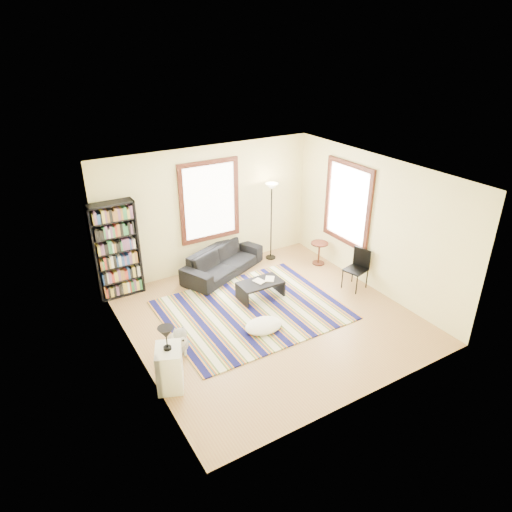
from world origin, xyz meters
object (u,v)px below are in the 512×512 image
folding_chair (356,270)px  side_table (319,253)px  floor_lamp (271,222)px  coffee_table (260,290)px  floor_cushion (263,326)px  white_cabinet (170,368)px  bookshelf (116,250)px  dog (177,337)px  sofa (223,261)px

folding_chair → side_table: bearing=73.8°
floor_lamp → folding_chair: floor_lamp is taller
side_table → coffee_table: bearing=-163.1°
floor_cushion → white_cabinet: bearing=-165.2°
bookshelf → side_table: bookshelf is taller
floor_cushion → coffee_table: bearing=61.5°
coffee_table → dog: (-2.12, -0.78, 0.11)m
floor_cushion → side_table: bearing=32.5°
bookshelf → floor_lamp: 3.56m
folding_chair → dog: 4.04m
side_table → white_cabinet: 4.98m
sofa → dog: bearing=-156.9°
sofa → side_table: sofa is taller
coffee_table → side_table: bearing=16.9°
sofa → white_cabinet: size_ratio=2.90×
folding_chair → floor_cushion: bearing=173.2°
bookshelf → floor_cushion: bookshelf is taller
sofa → white_cabinet: white_cabinet is taller
floor_cushion → side_table: side_table is taller
coffee_table → bookshelf: bearing=146.3°
bookshelf → side_table: bearing=-12.9°
bookshelf → sofa: bearing=-6.9°
coffee_table → sofa: bearing=97.4°
sofa → bookshelf: bookshelf is taller
folding_chair → white_cabinet: size_ratio=1.23×
bookshelf → white_cabinet: bearing=-92.7°
floor_cushion → white_cabinet: size_ratio=1.02×
sofa → coffee_table: bearing=-106.8°
sofa → bookshelf: bearing=148.9°
floor_lamp → folding_chair: (0.75, -2.12, -0.50)m
side_table → dog: 4.31m
bookshelf → coffee_table: 2.99m
side_table → sofa: bearing=161.1°
floor_lamp → white_cabinet: bearing=-141.4°
bookshelf → floor_lamp: bearing=-2.7°
coffee_table → dog: bearing=-159.8°
side_table → dog: size_ratio=0.95×
side_table → folding_chair: (-0.05, -1.29, 0.16)m
floor_lamp → floor_cushion: bearing=-125.1°
side_table → white_cabinet: bearing=-154.7°
sofa → side_table: bearing=-43.0°
coffee_table → folding_chair: folding_chair is taller
bookshelf → dog: 2.50m
floor_cushion → floor_lamp: bearing=54.9°
bookshelf → white_cabinet: (-0.14, -3.12, -0.65)m
dog → floor_lamp: bearing=37.3°
coffee_table → floor_lamp: 1.99m
sofa → side_table: (2.14, -0.73, -0.03)m
bookshelf → folding_chair: bookshelf is taller
sofa → floor_cushion: size_ratio=2.86×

